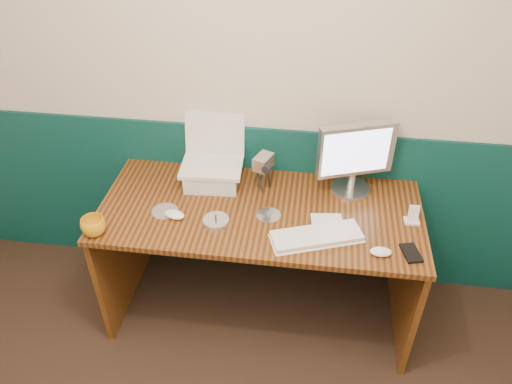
# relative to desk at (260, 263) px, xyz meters

# --- Properties ---
(back_wall) EXTENTS (3.50, 0.04, 2.50)m
(back_wall) POSITION_rel_desk_xyz_m (-0.17, 0.37, 0.88)
(back_wall) COLOR beige
(back_wall) RESTS_ON ground
(wainscot) EXTENTS (3.48, 0.02, 1.00)m
(wainscot) POSITION_rel_desk_xyz_m (-0.17, 0.36, 0.12)
(wainscot) COLOR #08352C
(wainscot) RESTS_ON ground
(desk) EXTENTS (1.60, 0.70, 0.75)m
(desk) POSITION_rel_desk_xyz_m (0.00, 0.00, 0.00)
(desk) COLOR #381B0A
(desk) RESTS_ON ground
(laptop_riser) EXTENTS (0.29, 0.25, 0.09)m
(laptop_riser) POSITION_rel_desk_xyz_m (-0.28, 0.19, 0.42)
(laptop_riser) COLOR silver
(laptop_riser) RESTS_ON desk
(laptop) EXTENTS (0.33, 0.26, 0.26)m
(laptop) POSITION_rel_desk_xyz_m (-0.28, 0.19, 0.60)
(laptop) COLOR silver
(laptop) RESTS_ON laptop_riser
(monitor) EXTENTS (0.40, 0.24, 0.39)m
(monitor) POSITION_rel_desk_xyz_m (0.45, 0.22, 0.57)
(monitor) COLOR #BCBDC2
(monitor) RESTS_ON desk
(keyboard) EXTENTS (0.44, 0.27, 0.02)m
(keyboard) POSITION_rel_desk_xyz_m (0.29, -0.18, 0.39)
(keyboard) COLOR white
(keyboard) RESTS_ON desk
(mouse_right) EXTENTS (0.10, 0.06, 0.03)m
(mouse_right) POSITION_rel_desk_xyz_m (0.57, -0.24, 0.39)
(mouse_right) COLOR white
(mouse_right) RESTS_ON desk
(mouse_left) EXTENTS (0.12, 0.09, 0.03)m
(mouse_left) POSITION_rel_desk_xyz_m (-0.40, -0.12, 0.39)
(mouse_left) COLOR white
(mouse_left) RESTS_ON desk
(mug) EXTENTS (0.12, 0.12, 0.09)m
(mug) POSITION_rel_desk_xyz_m (-0.74, -0.28, 0.42)
(mug) COLOR orange
(mug) RESTS_ON desk
(camcorder) EXTENTS (0.13, 0.15, 0.19)m
(camcorder) POSITION_rel_desk_xyz_m (-0.01, 0.17, 0.47)
(camcorder) COLOR silver
(camcorder) RESTS_ON desk
(cd_spindle) EXTENTS (0.13, 0.13, 0.03)m
(cd_spindle) POSITION_rel_desk_xyz_m (-0.19, -0.13, 0.39)
(cd_spindle) COLOR silver
(cd_spindle) RESTS_ON desk
(cd_loose_a) EXTENTS (0.13, 0.13, 0.00)m
(cd_loose_a) POSITION_rel_desk_xyz_m (-0.46, -0.08, 0.38)
(cd_loose_a) COLOR #ADB2BD
(cd_loose_a) RESTS_ON desk
(cd_loose_b) EXTENTS (0.12, 0.12, 0.00)m
(cd_loose_b) POSITION_rel_desk_xyz_m (0.05, -0.04, 0.38)
(cd_loose_b) COLOR #AEB2BE
(cd_loose_b) RESTS_ON desk
(pen) EXTENTS (0.15, 0.01, 0.01)m
(pen) POSITION_rel_desk_xyz_m (0.38, -0.10, 0.38)
(pen) COLOR black
(pen) RESTS_ON desk
(papers) EXTENTS (0.16, 0.12, 0.00)m
(papers) POSITION_rel_desk_xyz_m (0.33, -0.04, 0.38)
(papers) COLOR white
(papers) RESTS_ON desk
(dock) EXTENTS (0.07, 0.06, 0.01)m
(dock) POSITION_rel_desk_xyz_m (0.73, -0.00, 0.38)
(dock) COLOR silver
(dock) RESTS_ON desk
(music_player) EXTENTS (0.05, 0.03, 0.08)m
(music_player) POSITION_rel_desk_xyz_m (0.73, -0.00, 0.43)
(music_player) COLOR white
(music_player) RESTS_ON dock
(pda) EXTENTS (0.10, 0.13, 0.01)m
(pda) POSITION_rel_desk_xyz_m (0.71, -0.22, 0.38)
(pda) COLOR black
(pda) RESTS_ON desk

